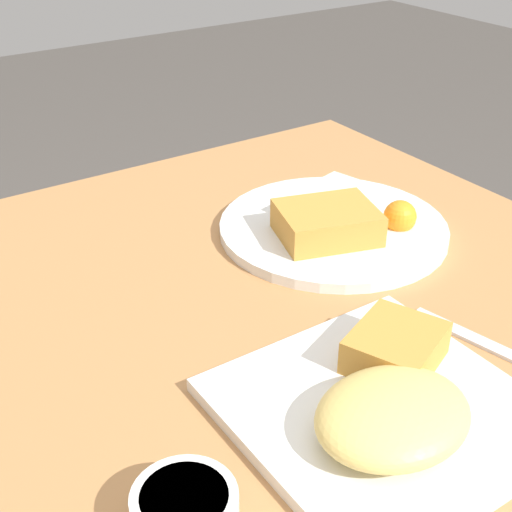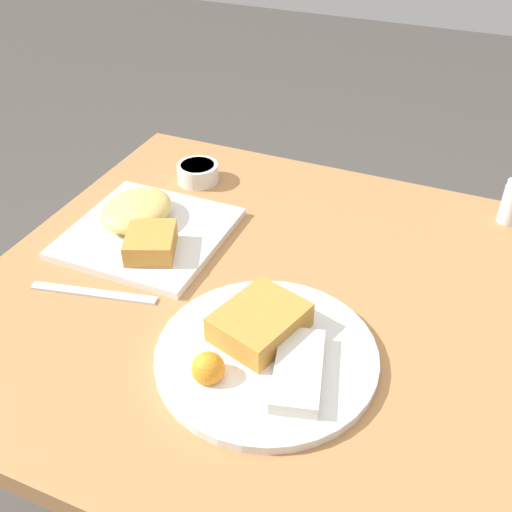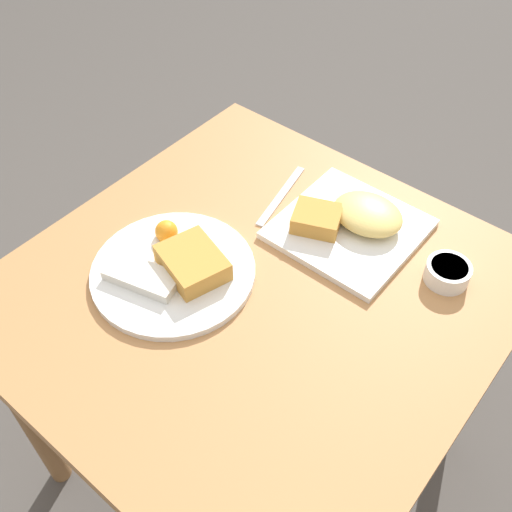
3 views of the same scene
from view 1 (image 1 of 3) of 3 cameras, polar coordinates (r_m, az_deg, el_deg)
The scene contains 5 objects.
dining_table at distance 0.89m, azimuth 1.97°, elevation -7.43°, with size 0.83×0.85×0.70m.
plate_square_near at distance 0.66m, azimuth 10.46°, elevation -11.53°, with size 0.26×0.26×0.06m.
plate_oval_far at distance 0.95m, azimuth 6.22°, elevation 2.58°, with size 0.30×0.30×0.05m.
sauce_ramekin at distance 0.57m, azimuth -5.70°, elevation -19.65°, with size 0.08×0.08×0.04m.
butter_knife at distance 0.78m, azimuth 18.94°, elevation -7.18°, with size 0.06×0.20×0.00m.
Camera 1 is at (-0.42, -0.57, 1.16)m, focal length 50.00 mm.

